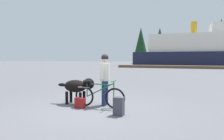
% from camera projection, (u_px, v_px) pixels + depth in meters
% --- Properties ---
extents(ground_plane, '(160.00, 160.00, 0.00)m').
position_uv_depth(ground_plane, '(92.00, 108.00, 6.35)').
color(ground_plane, slate).
extents(bicycle, '(1.73, 0.44, 0.89)m').
position_uv_depth(bicycle, '(99.00, 96.00, 6.46)').
color(bicycle, black).
rests_on(bicycle, ground_plane).
extents(person_cyclist, '(0.32, 0.53, 1.72)m').
position_uv_depth(person_cyclist, '(105.00, 74.00, 6.73)').
color(person_cyclist, navy).
rests_on(person_cyclist, ground_plane).
extents(dog, '(1.39, 0.50, 0.91)m').
position_uv_depth(dog, '(78.00, 86.00, 6.91)').
color(dog, black).
rests_on(dog, ground_plane).
extents(backpack, '(0.29, 0.21, 0.51)m').
position_uv_depth(backpack, '(119.00, 106.00, 5.57)').
color(backpack, '#3F3F4C').
rests_on(backpack, ground_plane).
extents(handbag_pannier, '(0.35, 0.24, 0.33)m').
position_uv_depth(handbag_pannier, '(80.00, 103.00, 6.41)').
color(handbag_pannier, maroon).
rests_on(handbag_pannier, ground_plane).
extents(dock_pier, '(19.69, 2.27, 0.40)m').
position_uv_depth(dock_pier, '(181.00, 67.00, 31.17)').
color(dock_pier, brown).
rests_on(dock_pier, ground_plane).
extents(ferry_boat, '(27.80, 8.41, 8.26)m').
position_uv_depth(ferry_boat, '(214.00, 51.00, 36.34)').
color(ferry_boat, '#191E38').
rests_on(ferry_boat, ground_plane).
extents(sailboat_moored, '(6.17, 1.73, 7.98)m').
position_uv_depth(sailboat_moored, '(154.00, 63.00, 41.84)').
color(sailboat_moored, silver).
rests_on(sailboat_moored, ground_plane).
extents(pine_tree_far_left, '(3.54, 3.54, 10.49)m').
position_uv_depth(pine_tree_far_left, '(141.00, 40.00, 59.21)').
color(pine_tree_far_left, '#4C331E').
rests_on(pine_tree_far_left, ground_plane).
extents(pine_tree_center, '(3.77, 3.77, 10.25)m').
position_uv_depth(pine_tree_center, '(160.00, 40.00, 57.63)').
color(pine_tree_center, '#4C331E').
rests_on(pine_tree_center, ground_plane).
extents(pine_tree_far_right, '(3.97, 3.97, 11.90)m').
position_uv_depth(pine_tree_far_right, '(221.00, 36.00, 52.69)').
color(pine_tree_far_right, '#4C331E').
rests_on(pine_tree_far_right, ground_plane).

